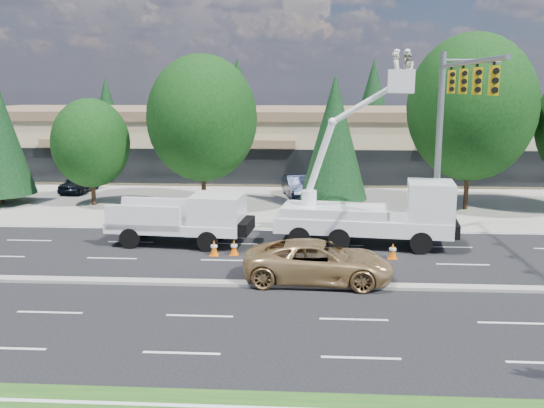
# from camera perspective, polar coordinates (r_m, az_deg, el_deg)

# --- Properties ---
(ground) EXTENTS (140.00, 140.00, 0.00)m
(ground) POSITION_cam_1_polar(r_m,az_deg,el_deg) (23.14, -5.42, -7.55)
(ground) COLOR black
(ground) RESTS_ON ground
(concrete_apron) EXTENTS (140.00, 22.00, 0.01)m
(concrete_apron) POSITION_cam_1_polar(r_m,az_deg,el_deg) (42.45, -1.26, 1.07)
(concrete_apron) COLOR gray
(concrete_apron) RESTS_ON ground
(road_median) EXTENTS (120.00, 0.55, 0.12)m
(road_median) POSITION_cam_1_polar(r_m,az_deg,el_deg) (23.12, -5.42, -7.41)
(road_median) COLOR gray
(road_median) RESTS_ON ground
(strip_mall) EXTENTS (50.40, 15.40, 5.50)m
(strip_mall) POSITION_cam_1_polar(r_m,az_deg,el_deg) (51.95, -0.35, 6.05)
(strip_mall) COLOR tan
(strip_mall) RESTS_ON ground
(tree_front_c) EXTENTS (4.79, 4.79, 6.65)m
(tree_front_c) POSITION_cam_1_polar(r_m,az_deg,el_deg) (39.22, -16.70, 5.51)
(tree_front_c) COLOR #332114
(tree_front_c) RESTS_ON ground
(tree_front_d) EXTENTS (6.69, 6.69, 9.29)m
(tree_front_d) POSITION_cam_1_polar(r_m,az_deg,el_deg) (37.28, -6.59, 8.02)
(tree_front_d) COLOR #332114
(tree_front_d) RESTS_ON ground
(tree_front_e) EXTENTS (4.10, 4.10, 8.08)m
(tree_front_e) POSITION_cam_1_polar(r_m,az_deg,el_deg) (36.81, 5.88, 6.28)
(tree_front_e) COLOR #332114
(tree_front_e) RESTS_ON ground
(tree_front_f) EXTENTS (7.54, 7.54, 10.46)m
(tree_front_f) POSITION_cam_1_polar(r_m,az_deg,el_deg) (37.88, 18.26, 8.63)
(tree_front_f) COLOR #332114
(tree_front_f) RESTS_ON ground
(tree_back_a) EXTENTS (4.21, 4.21, 8.30)m
(tree_back_a) POSITION_cam_1_polar(r_m,az_deg,el_deg) (67.26, -15.27, 8.20)
(tree_back_a) COLOR #332114
(tree_back_a) RESTS_ON ground
(tree_back_b) EXTENTS (5.21, 5.21, 10.27)m
(tree_back_b) POSITION_cam_1_polar(r_m,az_deg,el_deg) (64.12, -3.23, 9.39)
(tree_back_b) COLOR #332114
(tree_back_b) RESTS_ON ground
(tree_back_c) EXTENTS (5.13, 5.13, 10.11)m
(tree_back_c) POSITION_cam_1_polar(r_m,az_deg,el_deg) (64.01, 9.48, 9.18)
(tree_back_c) COLOR #332114
(tree_back_c) RESTS_ON ground
(tree_back_d) EXTENTS (5.15, 5.15, 10.16)m
(tree_back_d) POSITION_cam_1_polar(r_m,az_deg,el_deg) (66.31, 19.97, 8.75)
(tree_back_d) COLOR #332114
(tree_back_d) RESTS_ON ground
(signal_mast) EXTENTS (2.76, 10.16, 9.00)m
(signal_mast) POSITION_cam_1_polar(r_m,az_deg,el_deg) (29.46, 16.49, 8.07)
(signal_mast) COLOR gray
(signal_mast) RESTS_ON ground
(utility_pickup) EXTENTS (6.51, 2.97, 2.42)m
(utility_pickup) POSITION_cam_1_polar(r_m,az_deg,el_deg) (28.74, -8.09, -1.85)
(utility_pickup) COLOR white
(utility_pickup) RESTS_ON ground
(bucket_truck) EXTENTS (8.33, 3.42, 8.96)m
(bucket_truck) POSITION_cam_1_polar(r_m,az_deg,el_deg) (28.50, 9.78, -0.24)
(bucket_truck) COLOR white
(bucket_truck) RESTS_ON ground
(traffic_cone_b) EXTENTS (0.40, 0.40, 0.70)m
(traffic_cone_b) POSITION_cam_1_polar(r_m,az_deg,el_deg) (26.87, -5.47, -4.15)
(traffic_cone_b) COLOR #E96007
(traffic_cone_b) RESTS_ON ground
(traffic_cone_c) EXTENTS (0.40, 0.40, 0.70)m
(traffic_cone_c) POSITION_cam_1_polar(r_m,az_deg,el_deg) (26.89, -3.59, -4.11)
(traffic_cone_c) COLOR #E96007
(traffic_cone_c) RESTS_ON ground
(traffic_cone_d) EXTENTS (0.40, 0.40, 0.70)m
(traffic_cone_d) POSITION_cam_1_polar(r_m,az_deg,el_deg) (26.80, 11.30, -4.36)
(traffic_cone_d) COLOR #E96007
(traffic_cone_d) RESTS_ON ground
(minivan) EXTENTS (5.80, 2.90, 1.58)m
(minivan) POSITION_cam_1_polar(r_m,az_deg,el_deg) (23.21, 4.41, -5.43)
(minivan) COLOR tan
(minivan) RESTS_ON ground
(parked_car_west) EXTENTS (2.05, 4.21, 1.38)m
(parked_car_west) POSITION_cam_1_polar(r_m,az_deg,el_deg) (44.72, -17.65, 1.96)
(parked_car_west) COLOR black
(parked_car_west) RESTS_ON ground
(parked_car_east) EXTENTS (2.35, 4.62, 1.45)m
(parked_car_east) POSITION_cam_1_polar(r_m,az_deg,el_deg) (40.70, 2.41, 1.66)
(parked_car_east) COLOR black
(parked_car_east) RESTS_ON ground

